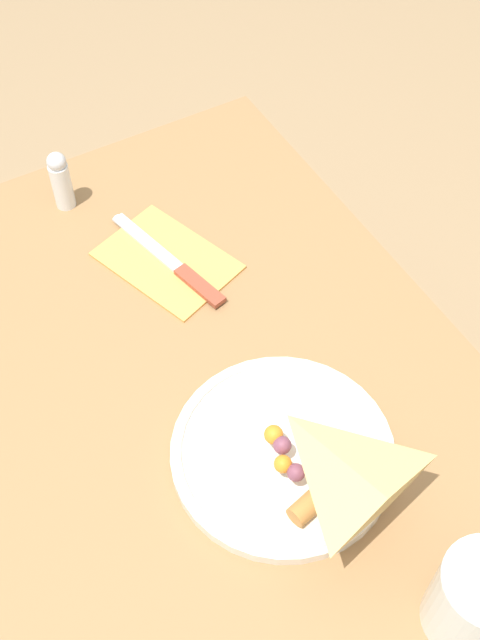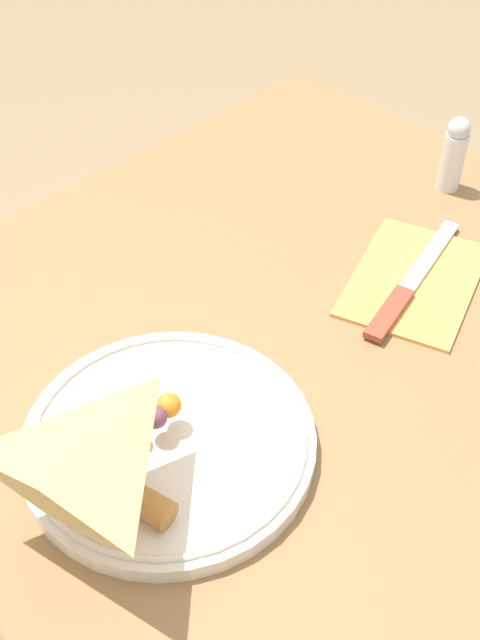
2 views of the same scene
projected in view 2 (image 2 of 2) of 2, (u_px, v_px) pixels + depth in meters
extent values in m
cube|color=olive|center=(227.00, 364.00, 0.78)|extent=(0.94, 0.66, 0.03)
cube|color=brown|center=(290.00, 305.00, 1.40)|extent=(0.06, 0.06, 0.74)
cylinder|color=silver|center=(169.00, 442.00, 0.68)|extent=(0.25, 0.25, 0.02)
torus|color=silver|center=(168.00, 435.00, 0.67)|extent=(0.24, 0.24, 0.01)
pyramid|color=#E0B266|center=(167.00, 430.00, 0.67)|extent=(0.16, 0.14, 0.02)
cylinder|color=#B77A3D|center=(115.00, 486.00, 0.63)|extent=(0.05, 0.11, 0.02)
sphere|color=orange|center=(169.00, 405.00, 0.67)|extent=(0.02, 0.02, 0.02)
sphere|color=orange|center=(129.00, 423.00, 0.65)|extent=(0.02, 0.02, 0.02)
sphere|color=#7A4256|center=(156.00, 417.00, 0.66)|extent=(0.02, 0.02, 0.02)
sphere|color=#7A4256|center=(119.00, 438.00, 0.64)|extent=(0.02, 0.02, 0.02)
cube|color=#E59E4C|center=(414.00, 280.00, 0.84)|extent=(0.21, 0.17, 0.00)
cube|color=#99422D|center=(389.00, 313.00, 0.80)|extent=(0.08, 0.04, 0.01)
cube|color=silver|center=(430.00, 256.00, 0.86)|extent=(0.13, 0.05, 0.00)
ellipsoid|color=silver|center=(450.00, 227.00, 0.90)|extent=(0.02, 0.02, 0.00)
cylinder|color=silver|center=(452.00, 162.00, 0.94)|extent=(0.03, 0.03, 0.07)
sphere|color=silver|center=(459.00, 129.00, 0.91)|extent=(0.03, 0.03, 0.03)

